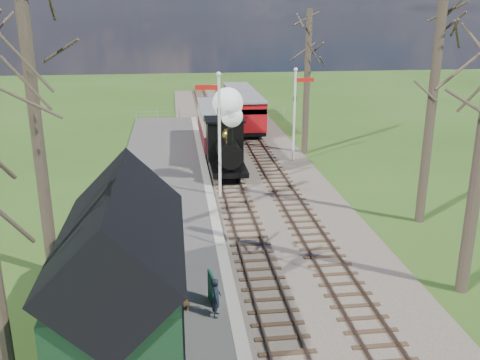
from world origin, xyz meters
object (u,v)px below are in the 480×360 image
(semaphore_near, at_px, (218,127))
(sign_board, at_px, (212,288))
(station_shed, at_px, (123,277))
(semaphore_far, at_px, (296,108))
(locomotive, at_px, (227,137))
(person, at_px, (216,298))
(red_carriage_b, at_px, (239,101))
(bench, at_px, (172,290))
(coach, at_px, (218,125))
(red_carriage_a, at_px, (248,114))

(semaphore_near, bearing_deg, sign_board, -96.14)
(station_shed, distance_m, semaphore_near, 12.58)
(semaphore_far, height_order, locomotive, semaphore_far)
(station_shed, bearing_deg, person, 24.28)
(locomotive, relative_size, red_carriage_b, 0.94)
(person, bearing_deg, sign_board, 16.32)
(semaphore_far, relative_size, bench, 3.63)
(semaphore_near, xyz_separation_m, person, (-1.01, -10.86, -2.80))
(coach, bearing_deg, red_carriage_a, 59.08)
(coach, distance_m, red_carriage_a, 5.06)
(red_carriage_b, bearing_deg, semaphore_far, -82.48)
(bench, bearing_deg, locomotive, 77.14)
(semaphore_near, xyz_separation_m, coach, (0.77, 9.60, -1.95))
(semaphore_near, relative_size, semaphore_far, 1.09)
(locomotive, bearing_deg, bench, -102.86)
(locomotive, distance_m, red_carriage_a, 10.76)
(locomotive, bearing_deg, red_carriage_b, 80.68)
(red_carriage_b, height_order, sign_board, red_carriage_b)
(sign_board, relative_size, person, 0.81)
(semaphore_near, relative_size, red_carriage_b, 1.17)
(red_carriage_b, xyz_separation_m, person, (-4.38, -30.31, -0.73))
(red_carriage_b, xyz_separation_m, sign_board, (-4.45, -29.53, -0.85))
(semaphore_near, distance_m, red_carriage_b, 19.84)
(semaphore_near, xyz_separation_m, semaphore_far, (5.14, 6.00, -0.27))
(locomotive, distance_m, coach, 6.10)
(red_carriage_a, xyz_separation_m, person, (-4.38, -24.81, -0.73))
(red_carriage_a, distance_m, red_carriage_b, 5.50)
(red_carriage_b, distance_m, sign_board, 29.88)
(station_shed, relative_size, person, 5.10)
(red_carriage_b, relative_size, sign_board, 5.28)
(semaphore_near, xyz_separation_m, bench, (-2.31, -9.89, -3.02))
(person, bearing_deg, red_carriage_a, 0.50)
(red_carriage_a, bearing_deg, station_shed, -104.89)
(semaphore_near, xyz_separation_m, red_carriage_b, (3.37, 19.44, -2.07))
(semaphore_near, distance_m, sign_board, 10.56)
(station_shed, height_order, bench, station_shed)
(semaphore_far, bearing_deg, station_shed, -115.72)
(red_carriage_a, bearing_deg, red_carriage_b, 90.00)
(coach, height_order, red_carriage_a, coach)
(semaphore_near, xyz_separation_m, sign_board, (-1.09, -10.09, -2.92))
(coach, xyz_separation_m, red_carriage_b, (2.60, 9.84, -0.12))
(station_shed, distance_m, person, 3.12)
(semaphore_far, height_order, coach, semaphore_far)
(semaphore_near, relative_size, sign_board, 6.18)
(red_carriage_b, relative_size, person, 4.30)
(red_carriage_b, bearing_deg, coach, -104.80)
(coach, bearing_deg, locomotive, -90.11)
(semaphore_far, relative_size, person, 4.63)
(coach, height_order, bench, coach)
(semaphore_far, distance_m, red_carriage_b, 13.68)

